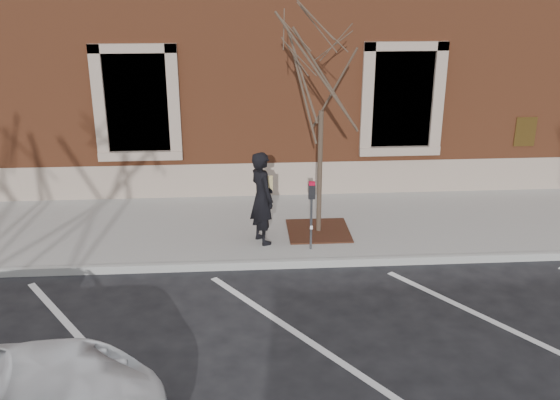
{
  "coord_description": "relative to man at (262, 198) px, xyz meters",
  "views": [
    {
      "loc": [
        -0.74,
        -10.43,
        5.21
      ],
      "look_at": [
        0.0,
        0.6,
        1.1
      ],
      "focal_mm": 40.0,
      "sensor_mm": 36.0,
      "label": 1
    }
  ],
  "objects": [
    {
      "name": "ground",
      "position": [
        0.33,
        -0.83,
        -1.07
      ],
      "size": [
        120.0,
        120.0,
        0.0
      ],
      "primitive_type": "plane",
      "color": "#28282B",
      "rests_on": "ground"
    },
    {
      "name": "sidewalk_near",
      "position": [
        0.33,
        0.92,
        -0.99
      ],
      "size": [
        40.0,
        3.5,
        0.15
      ],
      "primitive_type": "cube",
      "color": "gray",
      "rests_on": "ground"
    },
    {
      "name": "curb_near",
      "position": [
        0.33,
        -0.88,
        -0.99
      ],
      "size": [
        40.0,
        0.12,
        0.15
      ],
      "primitive_type": "cube",
      "color": "#9E9E99",
      "rests_on": "ground"
    },
    {
      "name": "parking_stripes",
      "position": [
        0.33,
        -3.03,
        -1.06
      ],
      "size": [
        28.0,
        4.4,
        0.01
      ],
      "primitive_type": null,
      "color": "silver",
      "rests_on": "ground"
    },
    {
      "name": "building_civic",
      "position": [
        0.33,
        6.91,
        2.93
      ],
      "size": [
        40.0,
        8.62,
        8.0
      ],
      "color": "brown",
      "rests_on": "ground"
    },
    {
      "name": "man",
      "position": [
        0.0,
        0.0,
        0.0
      ],
      "size": [
        0.68,
        0.79,
        1.83
      ],
      "primitive_type": "imported",
      "rotation": [
        0.0,
        0.0,
        2.0
      ],
      "color": "black",
      "rests_on": "sidewalk_near"
    },
    {
      "name": "parking_meter",
      "position": [
        0.91,
        -0.42,
        0.03
      ],
      "size": [
        0.12,
        0.1,
        1.36
      ],
      "rotation": [
        0.0,
        0.0,
        0.18
      ],
      "color": "#595B60",
      "rests_on": "sidewalk_near"
    },
    {
      "name": "tree_grate",
      "position": [
        1.17,
        0.42,
        -0.9
      ],
      "size": [
        1.25,
        1.25,
        0.03
      ],
      "primitive_type": "cube",
      "color": "#431D15",
      "rests_on": "sidewalk_near"
    },
    {
      "name": "sapling",
      "position": [
        1.17,
        0.42,
        2.28
      ],
      "size": [
        2.74,
        2.74,
        4.56
      ],
      "color": "#4D382F",
      "rests_on": "sidewalk_near"
    }
  ]
}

